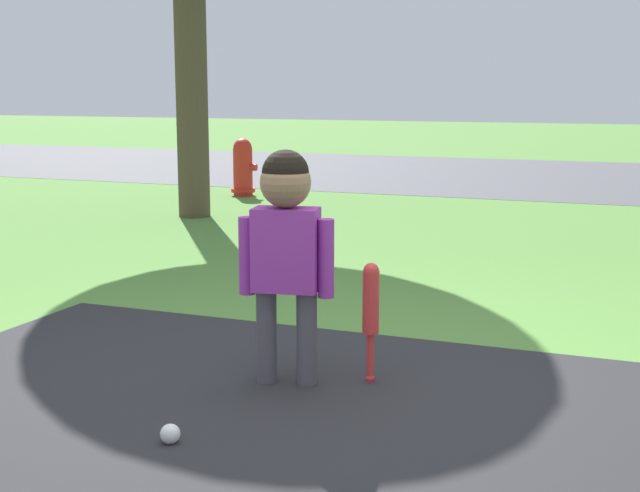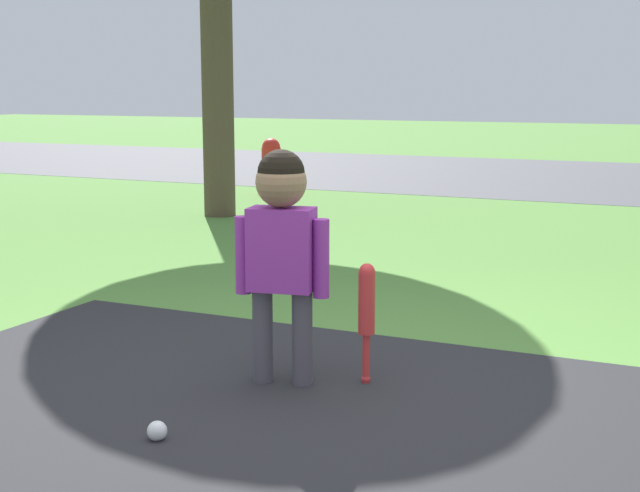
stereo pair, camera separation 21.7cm
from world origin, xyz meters
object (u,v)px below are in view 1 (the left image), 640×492
object	(u,v)px
child	(286,234)
fire_hydrant	(243,168)
sports_ball	(170,434)
baseball_bat	(371,306)

from	to	relation	value
child	fire_hydrant	size ratio (longest dim) A/B	1.50
child	sports_ball	size ratio (longest dim) A/B	13.75
child	baseball_bat	world-z (taller)	child
sports_ball	fire_hydrant	world-z (taller)	fire_hydrant
baseball_bat	fire_hydrant	bearing A→B (deg)	121.26
baseball_bat	fire_hydrant	world-z (taller)	fire_hydrant
fire_hydrant	sports_ball	bearing A→B (deg)	-65.39
child	fire_hydrant	xyz separation A→B (m)	(-3.31, 6.16, -0.34)
child	sports_ball	world-z (taller)	child
child	fire_hydrant	distance (m)	7.00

